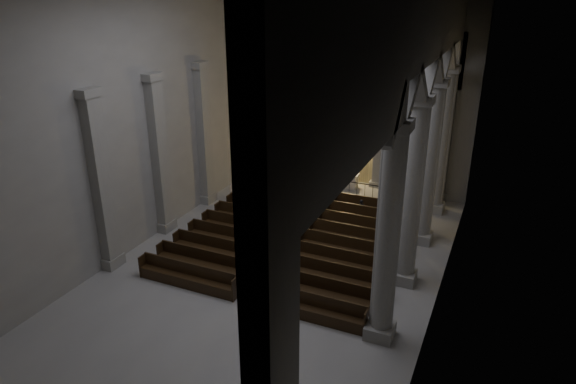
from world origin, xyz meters
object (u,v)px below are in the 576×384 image
object	(u,v)px
altar	(344,180)
candle_stand_left	(294,183)
candle_stand_right	(381,195)
worshipper	(361,210)
altar_rail	(342,185)
pews	(294,241)

from	to	relation	value
altar	candle_stand_left	bearing A→B (deg)	-156.58
candle_stand_right	worshipper	world-z (taller)	candle_stand_right
altar_rail	worshipper	distance (m)	3.60
altar_rail	pews	bearing A→B (deg)	-90.00
pews	worshipper	bearing A→B (deg)	64.31
altar	altar_rail	bearing A→B (deg)	-80.51
altar	candle_stand_right	distance (m)	2.73
candle_stand_right	pews	world-z (taller)	candle_stand_right
worshipper	candle_stand_right	bearing A→B (deg)	71.91
pews	candle_stand_right	bearing A→B (deg)	71.64
candle_stand_left	worshipper	distance (m)	5.71
altar_rail	worshipper	xyz separation A→B (m)	(2.07, -2.94, -0.06)
altar	candle_stand_right	world-z (taller)	candle_stand_right
pews	worshipper	distance (m)	4.79
altar	altar_rail	xyz separation A→B (m)	(0.15, -0.92, 0.03)
altar	altar_rail	world-z (taller)	altar
altar	candle_stand_left	world-z (taller)	candle_stand_left
candle_stand_left	candle_stand_right	distance (m)	5.43
worshipper	altar	bearing A→B (deg)	108.59
altar	candle_stand_right	xyz separation A→B (m)	(2.58, -0.87, -0.22)
altar	candle_stand_left	xyz separation A→B (m)	(-2.84, -1.23, -0.19)
candle_stand_right	worshipper	bearing A→B (deg)	-96.67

